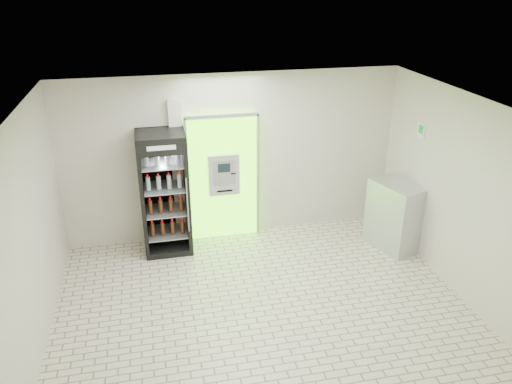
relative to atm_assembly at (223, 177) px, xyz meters
name	(u,v)px	position (x,y,z in m)	size (l,w,h in m)	color
ground	(264,311)	(0.20, -2.41, -1.17)	(6.00, 6.00, 0.00)	beige
room_shell	(265,196)	(0.20, -2.41, 0.67)	(6.00, 6.00, 6.00)	beige
atm_assembly	(223,177)	(0.00, 0.00, 0.00)	(1.30, 0.24, 2.33)	#66F613
pillar	(179,173)	(-0.78, 0.04, 0.13)	(0.22, 0.11, 2.60)	silver
beverage_cooler	(165,195)	(-1.06, -0.27, -0.14)	(0.81, 0.77, 2.15)	black
steel_cabinet	(395,215)	(2.89, -1.07, -0.56)	(0.88, 1.06, 1.22)	#B5B7BD
exit_sign	(421,131)	(3.19, -1.01, 0.95)	(0.02, 0.22, 0.26)	white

